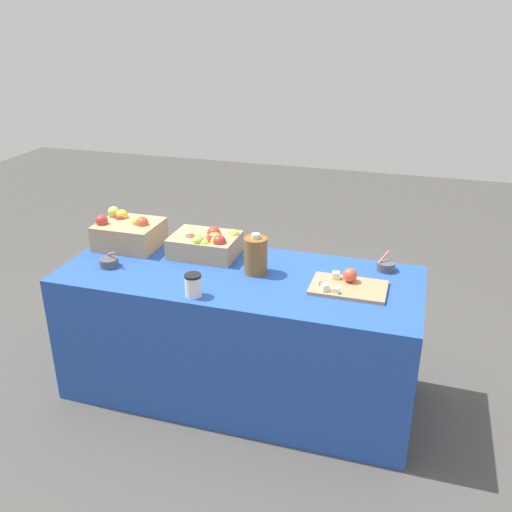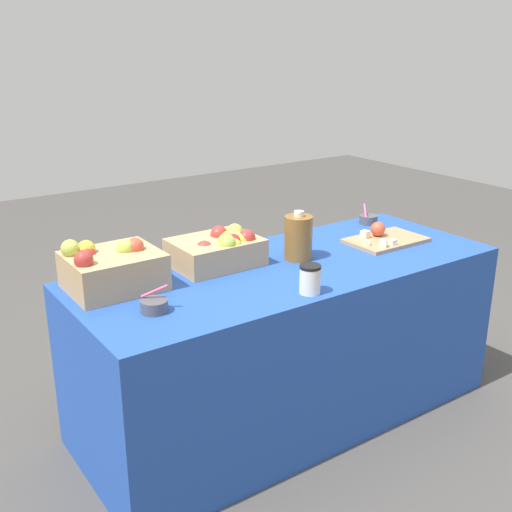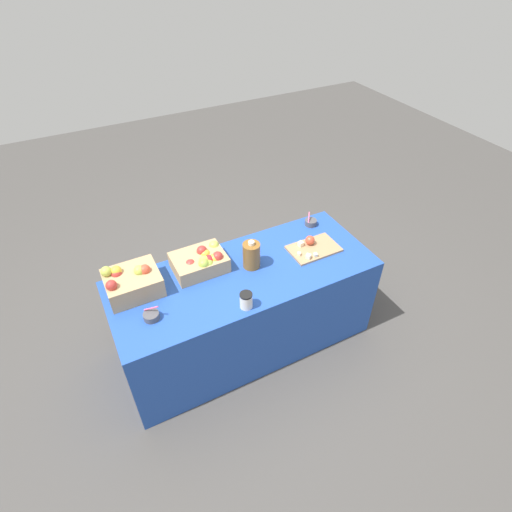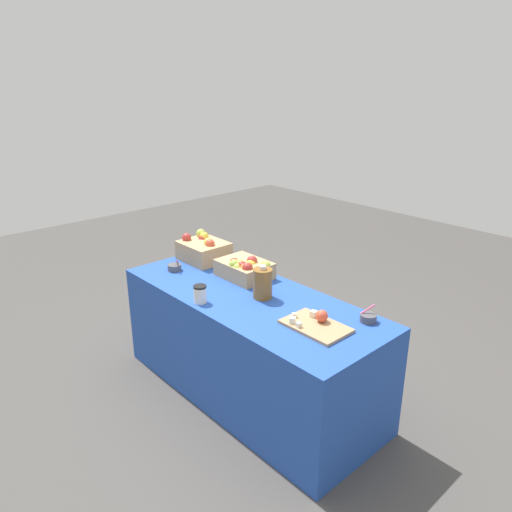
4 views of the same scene
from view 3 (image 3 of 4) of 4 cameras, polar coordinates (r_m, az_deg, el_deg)
ground_plane at (r=3.42m, az=-1.46°, el=-11.51°), size 10.00×10.00×0.00m
table at (r=3.14m, az=-1.57°, el=-7.31°), size 1.90×0.76×0.74m
apple_crate_left at (r=2.81m, az=-17.00°, el=-3.46°), size 0.35×0.30×0.21m
apple_crate_middle at (r=2.89m, az=-7.67°, el=-0.73°), size 0.37×0.28×0.16m
cutting_board_front at (r=3.09m, az=7.92°, el=1.21°), size 0.37×0.24×0.09m
sample_bowl_near at (r=3.34m, az=7.66°, el=4.70°), size 0.10×0.10×0.10m
sample_bowl_mid at (r=2.64m, az=-14.44°, el=-8.11°), size 0.11×0.10×0.10m
cider_jug at (r=2.87m, az=-0.64°, el=0.13°), size 0.12×0.12×0.22m
coffee_cup at (r=2.61m, az=-1.39°, el=-6.23°), size 0.08×0.08×0.11m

